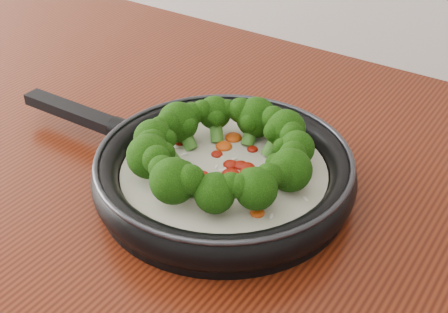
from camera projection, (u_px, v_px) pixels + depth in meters
The scene contains 1 object.
skillet at pixel (222, 167), 0.69m from camera, with size 0.49×0.32×0.09m.
Camera 1 is at (0.39, 0.58, 1.33)m, focal length 47.33 mm.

